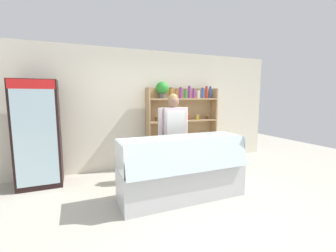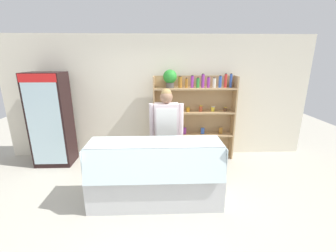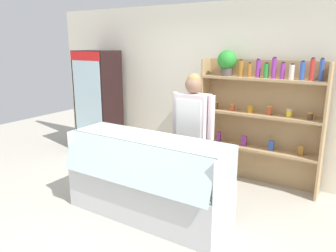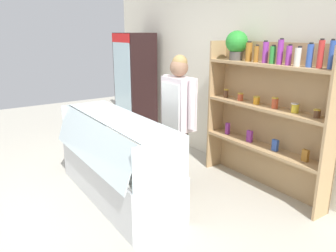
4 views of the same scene
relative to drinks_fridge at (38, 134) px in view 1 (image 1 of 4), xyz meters
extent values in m
plane|color=#B7B2A3|center=(2.24, -1.59, -0.97)|extent=(12.00, 12.00, 0.00)
cube|color=silver|center=(2.24, 0.45, 0.38)|extent=(6.80, 0.10, 2.70)
cube|color=black|center=(0.00, 0.01, 0.00)|extent=(0.74, 0.55, 1.95)
cube|color=silver|center=(0.00, -0.27, 0.00)|extent=(0.66, 0.01, 1.75)
cube|color=red|center=(0.00, -0.28, 0.88)|extent=(0.70, 0.01, 0.16)
cylinder|color=silver|center=(-0.23, -0.21, -0.63)|extent=(0.06, 0.06, 0.18)
cylinder|color=#2D8C38|center=(-0.08, -0.21, -0.64)|extent=(0.06, 0.06, 0.18)
cylinder|color=orange|center=(0.08, -0.21, -0.62)|extent=(0.06, 0.06, 0.22)
cylinder|color=orange|center=(0.23, -0.21, -0.62)|extent=(0.05, 0.05, 0.20)
cylinder|color=orange|center=(-0.21, -0.21, -0.11)|extent=(0.06, 0.06, 0.19)
cylinder|color=#3356B2|center=(0.00, -0.21, -0.12)|extent=(0.06, 0.06, 0.17)
cylinder|color=#9E6623|center=(0.21, -0.21, -0.11)|extent=(0.07, 0.07, 0.19)
cylinder|color=purple|center=(-0.23, -0.21, 0.42)|extent=(0.05, 0.05, 0.22)
cylinder|color=orange|center=(-0.08, -0.21, 0.40)|extent=(0.07, 0.07, 0.19)
cylinder|color=purple|center=(0.08, -0.21, 0.41)|extent=(0.06, 0.06, 0.20)
cylinder|color=#3356B2|center=(0.23, -0.21, 0.40)|extent=(0.06, 0.06, 0.18)
cube|color=tan|center=(3.03, 0.30, -0.05)|extent=(1.78, 0.02, 1.85)
cube|color=tan|center=(2.15, 0.16, -0.05)|extent=(0.03, 0.28, 1.85)
cube|color=tan|center=(3.90, 0.16, -0.05)|extent=(0.03, 0.28, 1.85)
cube|color=tan|center=(3.03, 0.16, -0.42)|extent=(1.72, 0.28, 0.04)
cube|color=tan|center=(3.03, 0.16, 0.10)|extent=(1.72, 0.28, 0.04)
cube|color=tan|center=(3.03, 0.16, 0.62)|extent=(1.72, 0.28, 0.04)
cylinder|color=#4C4742|center=(2.49, 0.16, 0.69)|extent=(0.17, 0.17, 0.11)
sphere|color=#288D2D|center=(2.49, 0.16, 0.87)|extent=(0.29, 0.29, 0.29)
cylinder|color=#9E6623|center=(2.71, 0.16, 0.75)|extent=(0.08, 0.08, 0.23)
cylinder|color=black|center=(2.71, 0.16, 0.87)|extent=(0.05, 0.05, 0.02)
cylinder|color=#9E6623|center=(2.84, 0.15, 0.73)|extent=(0.06, 0.06, 0.19)
cylinder|color=black|center=(2.84, 0.16, 0.84)|extent=(0.04, 0.04, 0.02)
cylinder|color=purple|center=(2.96, 0.17, 0.76)|extent=(0.07, 0.07, 0.24)
cylinder|color=black|center=(2.96, 0.16, 0.89)|extent=(0.04, 0.04, 0.02)
cylinder|color=#2D8C38|center=(3.08, 0.15, 0.73)|extent=(0.07, 0.07, 0.20)
cylinder|color=black|center=(3.08, 0.16, 0.84)|extent=(0.05, 0.05, 0.02)
cylinder|color=purple|center=(3.18, 0.15, 0.77)|extent=(0.07, 0.07, 0.27)
cylinder|color=black|center=(3.18, 0.16, 0.92)|extent=(0.04, 0.04, 0.02)
cylinder|color=purple|center=(3.30, 0.15, 0.74)|extent=(0.06, 0.06, 0.21)
cylinder|color=black|center=(3.30, 0.16, 0.86)|extent=(0.04, 0.04, 0.02)
cylinder|color=silver|center=(3.42, 0.13, 0.73)|extent=(0.07, 0.07, 0.20)
cylinder|color=black|center=(3.42, 0.16, 0.84)|extent=(0.04, 0.04, 0.02)
cylinder|color=#3356B2|center=(3.55, 0.15, 0.75)|extent=(0.07, 0.07, 0.24)
cylinder|color=black|center=(3.55, 0.16, 0.88)|extent=(0.04, 0.04, 0.02)
cylinder|color=red|center=(3.67, 0.16, 0.78)|extent=(0.06, 0.06, 0.28)
cylinder|color=black|center=(3.67, 0.16, 0.92)|extent=(0.04, 0.04, 0.02)
cylinder|color=#3356B2|center=(3.78, 0.17, 0.77)|extent=(0.06, 0.06, 0.28)
cylinder|color=black|center=(3.78, 0.16, 0.92)|extent=(0.04, 0.04, 0.02)
cylinder|color=brown|center=(2.35, 0.15, 0.17)|extent=(0.06, 0.06, 0.10)
cylinder|color=gold|center=(2.35, 0.16, 0.22)|extent=(0.07, 0.07, 0.01)
cylinder|color=#BF4C2D|center=(2.61, 0.16, 0.16)|extent=(0.07, 0.07, 0.09)
cylinder|color=gold|center=(2.61, 0.16, 0.21)|extent=(0.07, 0.07, 0.01)
cylinder|color=orange|center=(2.89, 0.16, 0.16)|extent=(0.08, 0.08, 0.09)
cylinder|color=gold|center=(2.89, 0.16, 0.21)|extent=(0.08, 0.08, 0.01)
cylinder|color=#BF4C2D|center=(3.17, 0.16, 0.18)|extent=(0.07, 0.07, 0.12)
cylinder|color=gold|center=(3.17, 0.16, 0.24)|extent=(0.08, 0.08, 0.01)
cylinder|color=yellow|center=(3.44, 0.17, 0.17)|extent=(0.08, 0.08, 0.10)
cylinder|color=silver|center=(3.44, 0.16, 0.22)|extent=(0.08, 0.08, 0.01)
cylinder|color=brown|center=(3.71, 0.17, 0.16)|extent=(0.07, 0.07, 0.08)
cylinder|color=gold|center=(3.71, 0.16, 0.21)|extent=(0.07, 0.07, 0.01)
cube|color=purple|center=(2.41, 0.16, -0.32)|extent=(0.06, 0.04, 0.16)
cube|color=purple|center=(2.82, 0.16, -0.32)|extent=(0.08, 0.04, 0.15)
cube|color=#3356B2|center=(3.23, 0.16, -0.33)|extent=(0.08, 0.04, 0.14)
cube|color=#9E6623|center=(3.64, 0.16, -0.33)|extent=(0.08, 0.05, 0.14)
cube|color=silver|center=(2.20, -1.47, -0.70)|extent=(2.04, 0.67, 0.55)
cube|color=white|center=(2.20, -1.47, -0.40)|extent=(1.98, 0.61, 0.03)
cube|color=silver|center=(2.20, -1.79, -0.20)|extent=(2.00, 0.16, 0.47)
cube|color=silver|center=(2.20, -1.42, 0.03)|extent=(2.00, 0.51, 0.01)
cube|color=silver|center=(1.19, -1.47, -0.20)|extent=(0.01, 0.63, 0.45)
cube|color=silver|center=(3.21, -1.47, -0.20)|extent=(0.01, 0.63, 0.45)
cube|color=beige|center=(1.36, -1.39, -0.37)|extent=(0.16, 0.13, 0.04)
cube|color=white|center=(1.36, -1.59, -0.36)|extent=(0.05, 0.03, 0.02)
cube|color=tan|center=(1.60, -1.39, -0.36)|extent=(0.17, 0.13, 0.06)
cube|color=white|center=(1.60, -1.59, -0.36)|extent=(0.05, 0.03, 0.02)
cube|color=tan|center=(1.84, -1.39, -0.37)|extent=(0.17, 0.12, 0.05)
cube|color=white|center=(1.84, -1.59, -0.36)|extent=(0.05, 0.03, 0.02)
cube|color=beige|center=(2.08, -1.39, -0.37)|extent=(0.16, 0.13, 0.04)
cube|color=white|center=(2.08, -1.59, -0.36)|extent=(0.05, 0.03, 0.02)
cube|color=beige|center=(2.32, -1.39, -0.37)|extent=(0.16, 0.11, 0.05)
cube|color=white|center=(2.32, -1.59, -0.36)|extent=(0.05, 0.03, 0.02)
cube|color=tan|center=(2.56, -1.39, -0.36)|extent=(0.16, 0.10, 0.06)
cube|color=white|center=(2.56, -1.59, -0.36)|extent=(0.05, 0.03, 0.02)
cube|color=tan|center=(2.80, -1.39, -0.36)|extent=(0.16, 0.14, 0.05)
cube|color=white|center=(2.80, -1.59, -0.36)|extent=(0.05, 0.03, 0.02)
cube|color=beige|center=(3.04, -1.39, -0.37)|extent=(0.16, 0.13, 0.05)
cube|color=white|center=(3.04, -1.59, -0.36)|extent=(0.05, 0.03, 0.02)
cylinder|color=#A35B4C|center=(1.36, -1.57, -0.31)|extent=(0.15, 0.16, 0.16)
cylinder|color=#C1706B|center=(1.58, -1.57, -0.31)|extent=(0.16, 0.17, 0.16)
cylinder|color=white|center=(2.71, -1.55, -0.30)|extent=(0.07, 0.07, 0.18)
cylinder|color=white|center=(2.81, -1.55, -0.30)|extent=(0.07, 0.07, 0.19)
cylinder|color=#4C4233|center=(2.30, -0.69, -0.58)|extent=(0.13, 0.13, 0.79)
cylinder|color=#4C4233|center=(2.49, -0.69, -0.58)|extent=(0.13, 0.13, 0.79)
cube|color=silver|center=(2.39, -0.69, 0.14)|extent=(0.43, 0.24, 0.65)
cube|color=white|center=(2.39, -0.81, -0.21)|extent=(0.36, 0.01, 1.22)
cylinder|color=silver|center=(2.13, -0.69, 0.17)|extent=(0.09, 0.09, 0.59)
cylinder|color=silver|center=(2.66, -0.69, 0.17)|extent=(0.09, 0.09, 0.59)
sphere|color=#8C664C|center=(2.39, -0.69, 0.58)|extent=(0.22, 0.22, 0.22)
sphere|color=#997A47|center=(2.39, -0.68, 0.64)|extent=(0.19, 0.19, 0.19)
camera|label=1|loc=(0.62, -4.63, 0.68)|focal=24.00mm
camera|label=2|loc=(2.27, -4.60, 1.24)|focal=24.00mm
camera|label=3|loc=(4.39, -4.45, 1.12)|focal=35.00mm
camera|label=4|loc=(5.60, -3.02, 1.00)|focal=35.00mm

